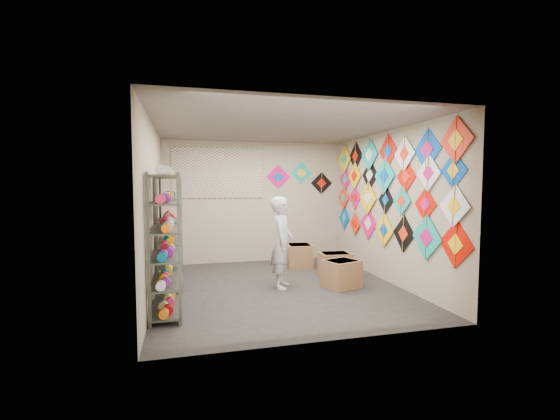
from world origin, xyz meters
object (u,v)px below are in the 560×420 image
object	(u,v)px
shelf_rack_front	(166,244)
carton_a	(341,274)
shopkeeper	(282,242)
shelf_rack_back	(170,232)
carton_b	(335,265)
carton_c	(299,256)

from	to	relation	value
shelf_rack_front	carton_a	xyz separation A→B (m)	(2.82, 0.60, -0.72)
shopkeeper	carton_a	size ratio (longest dim) A/B	2.79
shelf_rack_back	shopkeeper	bearing A→B (deg)	-14.15
shopkeeper	carton_a	bearing A→B (deg)	-83.68
carton_b	carton_c	size ratio (longest dim) A/B	1.02
shopkeeper	shelf_rack_front	bearing A→B (deg)	134.58
shelf_rack_back	carton_b	size ratio (longest dim) A/B	3.37
shopkeeper	carton_b	world-z (taller)	shopkeeper
shelf_rack_front	shopkeeper	size ratio (longest dim) A/B	1.23
carton_b	carton_c	xyz separation A→B (m)	(-0.40, 0.99, 0.01)
carton_b	carton_a	bearing A→B (deg)	-98.87
shelf_rack_back	shopkeeper	xyz separation A→B (m)	(1.83, -0.46, -0.18)
shelf_rack_back	shelf_rack_front	bearing A→B (deg)	-90.00
carton_b	carton_c	bearing A→B (deg)	116.56
shopkeeper	carton_a	xyz separation A→B (m)	(0.99, -0.24, -0.54)
carton_a	carton_b	world-z (taller)	carton_a
carton_a	shelf_rack_back	bearing A→B (deg)	146.76
carton_c	shopkeeper	bearing A→B (deg)	-110.97
shelf_rack_back	carton_a	xyz separation A→B (m)	(2.82, -0.70, -0.72)
shelf_rack_back	carton_a	distance (m)	3.00
carton_a	carton_b	bearing A→B (deg)	57.33
shopkeeper	carton_b	size ratio (longest dim) A/B	2.74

